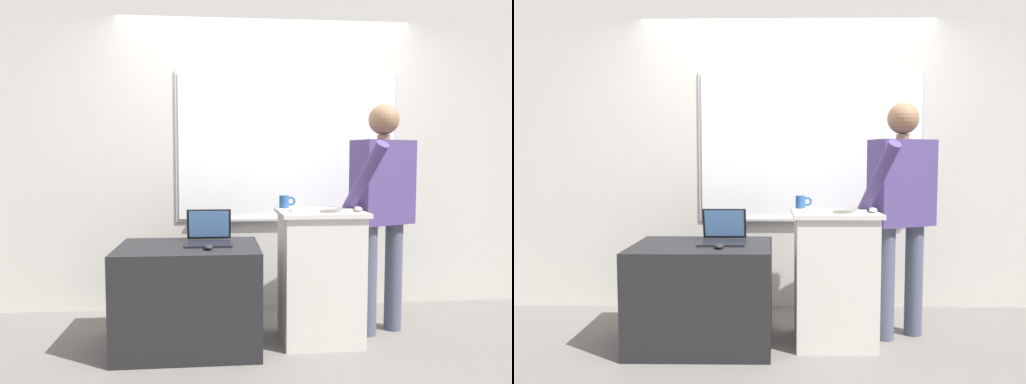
# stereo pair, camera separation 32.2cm
# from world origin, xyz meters

# --- Properties ---
(ground_plane) EXTENTS (30.00, 30.00, 0.00)m
(ground_plane) POSITION_xyz_m (0.00, 0.00, 0.00)
(ground_plane) COLOR slate
(back_wall) EXTENTS (6.40, 0.17, 2.96)m
(back_wall) POSITION_xyz_m (0.01, 1.29, 1.47)
(back_wall) COLOR beige
(back_wall) RESTS_ON ground_plane
(lectern_podium) EXTENTS (0.60, 0.51, 0.94)m
(lectern_podium) POSITION_xyz_m (0.31, 0.44, 0.47)
(lectern_podium) COLOR beige
(lectern_podium) RESTS_ON ground_plane
(side_desk) EXTENTS (0.97, 0.67, 0.71)m
(side_desk) POSITION_xyz_m (-0.62, 0.41, 0.35)
(side_desk) COLOR black
(side_desk) RESTS_ON ground_plane
(person_presenter) EXTENTS (0.63, 0.67, 1.71)m
(person_presenter) POSITION_xyz_m (0.80, 0.55, 1.00)
(person_presenter) COLOR #474C60
(person_presenter) RESTS_ON ground_plane
(laptop) EXTENTS (0.32, 0.30, 0.24)m
(laptop) POSITION_xyz_m (-0.48, 0.49, 0.77)
(laptop) COLOR black
(laptop) RESTS_ON side_desk
(wireless_keyboard) EXTENTS (0.43, 0.12, 0.02)m
(wireless_keyboard) POSITION_xyz_m (0.30, 0.38, 0.95)
(wireless_keyboard) COLOR beige
(wireless_keyboard) RESTS_ON lectern_podium
(computer_mouse_by_laptop) EXTENTS (0.06, 0.10, 0.03)m
(computer_mouse_by_laptop) POSITION_xyz_m (-0.48, 0.26, 0.73)
(computer_mouse_by_laptop) COLOR black
(computer_mouse_by_laptop) RESTS_ON side_desk
(computer_mouse_by_keyboard) EXTENTS (0.06, 0.10, 0.03)m
(computer_mouse_by_keyboard) POSITION_xyz_m (0.56, 0.37, 0.96)
(computer_mouse_by_keyboard) COLOR silver
(computer_mouse_by_keyboard) RESTS_ON lectern_podium
(coffee_mug) EXTENTS (0.12, 0.07, 0.09)m
(coffee_mug) POSITION_xyz_m (0.08, 0.63, 0.99)
(coffee_mug) COLOR #234C84
(coffee_mug) RESTS_ON lectern_podium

